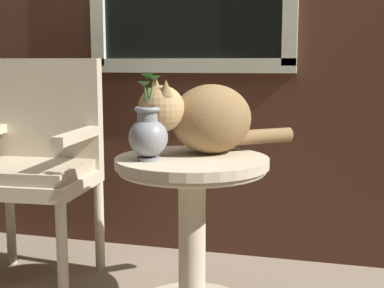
# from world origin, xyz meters

# --- Properties ---
(wicker_side_table) EXTENTS (0.57, 0.57, 0.62)m
(wicker_side_table) POSITION_xyz_m (0.06, 0.08, 0.41)
(wicker_side_table) COLOR beige
(wicker_side_table) RESTS_ON ground_plane
(wicker_chair) EXTENTS (0.53, 0.49, 0.99)m
(wicker_chair) POSITION_xyz_m (-0.69, 0.25, 0.56)
(wicker_chair) COLOR beige
(wicker_chair) RESTS_ON ground_plane
(cat) EXTENTS (0.54, 0.47, 0.29)m
(cat) POSITION_xyz_m (0.09, 0.17, 0.76)
(cat) COLOR olive
(cat) RESTS_ON wicker_side_table
(pewter_vase_with_ivy) EXTENTS (0.14, 0.14, 0.31)m
(pewter_vase_with_ivy) POSITION_xyz_m (-0.07, -0.01, 0.72)
(pewter_vase_with_ivy) COLOR gray
(pewter_vase_with_ivy) RESTS_ON wicker_side_table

